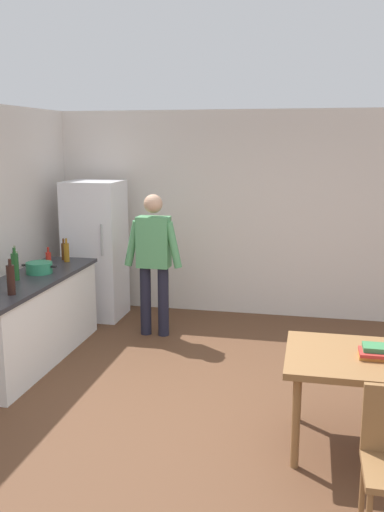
{
  "coord_description": "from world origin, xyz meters",
  "views": [
    {
      "loc": [
        0.84,
        -4.36,
        2.31
      ],
      "look_at": [
        -0.38,
        1.34,
        1.1
      ],
      "focal_mm": 39.24,
      "sensor_mm": 36.0,
      "label": 1
    }
  ],
  "objects_px": {
    "refrigerator": "(96,250)",
    "bottle_oil_amber": "(67,252)",
    "cooking_pot": "(39,268)",
    "bottle_sauce_red": "(49,260)",
    "bottle_wine_green": "(15,266)",
    "bottle_wine_dark": "(11,279)",
    "bottle_vinegar_tall": "(16,263)",
    "dining_table": "(382,367)",
    "bottle_beer_brown": "(64,251)",
    "person": "(154,256)",
    "book_stack": "(376,352)"
  },
  "relations": [
    {
      "from": "refrigerator",
      "to": "bottle_oil_amber",
      "type": "relative_size",
      "value": 6.43
    },
    {
      "from": "cooking_pot",
      "to": "bottle_sauce_red",
      "type": "relative_size",
      "value": 1.67
    },
    {
      "from": "bottle_oil_amber",
      "to": "bottle_wine_green",
      "type": "height_order",
      "value": "bottle_wine_green"
    },
    {
      "from": "cooking_pot",
      "to": "bottle_wine_dark",
      "type": "bearing_deg",
      "value": -79.76
    },
    {
      "from": "bottle_oil_amber",
      "to": "cooking_pot",
      "type": "bearing_deg",
      "value": -94.14
    },
    {
      "from": "bottle_sauce_red",
      "to": "bottle_wine_green",
      "type": "distance_m",
      "value": 0.59
    },
    {
      "from": "bottle_vinegar_tall",
      "to": "bottle_sauce_red",
      "type": "bearing_deg",
      "value": 64.99
    },
    {
      "from": "bottle_vinegar_tall",
      "to": "bottle_wine_green",
      "type": "distance_m",
      "value": 0.21
    },
    {
      "from": "dining_table",
      "to": "bottle_oil_amber",
      "type": "height_order",
      "value": "bottle_oil_amber"
    },
    {
      "from": "refrigerator",
      "to": "bottle_wine_dark",
      "type": "relative_size",
      "value": 5.29
    },
    {
      "from": "dining_table",
      "to": "bottle_beer_brown",
      "type": "bearing_deg",
      "value": 149.31
    },
    {
      "from": "bottle_wine_dark",
      "to": "refrigerator",
      "type": "bearing_deg",
      "value": 91.24
    },
    {
      "from": "bottle_beer_brown",
      "to": "bottle_wine_dark",
      "type": "height_order",
      "value": "bottle_wine_dark"
    },
    {
      "from": "cooking_pot",
      "to": "bottle_oil_amber",
      "type": "bearing_deg",
      "value": 85.86
    },
    {
      "from": "bottle_vinegar_tall",
      "to": "person",
      "type": "bearing_deg",
      "value": 37.36
    },
    {
      "from": "refrigerator",
      "to": "bottle_wine_green",
      "type": "xyz_separation_m",
      "value": [
        -0.2,
        -1.69,
        0.15
      ]
    },
    {
      "from": "cooking_pot",
      "to": "bottle_wine_dark",
      "type": "xyz_separation_m",
      "value": [
        0.15,
        -0.85,
        0.09
      ]
    },
    {
      "from": "cooking_pot",
      "to": "bottle_sauce_red",
      "type": "distance_m",
      "value": 0.25
    },
    {
      "from": "person",
      "to": "bottle_wine_green",
      "type": "height_order",
      "value": "person"
    },
    {
      "from": "person",
      "to": "cooking_pot",
      "type": "bearing_deg",
      "value": -142.68
    },
    {
      "from": "refrigerator",
      "to": "bottle_wine_dark",
      "type": "distance_m",
      "value": 2.21
    },
    {
      "from": "bottle_vinegar_tall",
      "to": "book_stack",
      "type": "xyz_separation_m",
      "value": [
        3.55,
        -1.21,
        -0.24
      ]
    },
    {
      "from": "person",
      "to": "bottle_beer_brown",
      "type": "relative_size",
      "value": 6.54
    },
    {
      "from": "dining_table",
      "to": "bottle_wine_dark",
      "type": "bearing_deg",
      "value": 171.34
    },
    {
      "from": "person",
      "to": "bottle_sauce_red",
      "type": "distance_m",
      "value": 1.2
    },
    {
      "from": "refrigerator",
      "to": "bottle_vinegar_tall",
      "type": "distance_m",
      "value": 1.54
    },
    {
      "from": "bottle_beer_brown",
      "to": "bottle_wine_dark",
      "type": "relative_size",
      "value": 0.76
    },
    {
      "from": "bottle_sauce_red",
      "to": "person",
      "type": "bearing_deg",
      "value": 27.77
    },
    {
      "from": "bottle_beer_brown",
      "to": "book_stack",
      "type": "height_order",
      "value": "bottle_beer_brown"
    },
    {
      "from": "dining_table",
      "to": "bottle_wine_dark",
      "type": "relative_size",
      "value": 4.12
    },
    {
      "from": "bottle_wine_green",
      "to": "bottle_oil_amber",
      "type": "bearing_deg",
      "value": 81.71
    },
    {
      "from": "bottle_sauce_red",
      "to": "bottle_vinegar_tall",
      "type": "bearing_deg",
      "value": -115.01
    },
    {
      "from": "bottle_oil_amber",
      "to": "bottle_wine_green",
      "type": "distance_m",
      "value": 0.95
    },
    {
      "from": "bottle_wine_green",
      "to": "person",
      "type": "bearing_deg",
      "value": 44.75
    },
    {
      "from": "bottle_oil_amber",
      "to": "book_stack",
      "type": "height_order",
      "value": "bottle_oil_amber"
    },
    {
      "from": "person",
      "to": "bottle_beer_brown",
      "type": "bearing_deg",
      "value": -174.53
    },
    {
      "from": "person",
      "to": "bottle_oil_amber",
      "type": "height_order",
      "value": "person"
    },
    {
      "from": "refrigerator",
      "to": "bottle_beer_brown",
      "type": "distance_m",
      "value": 0.68
    },
    {
      "from": "book_stack",
      "to": "bottle_sauce_red",
      "type": "bearing_deg",
      "value": 154.6
    },
    {
      "from": "refrigerator",
      "to": "dining_table",
      "type": "relative_size",
      "value": 1.29
    },
    {
      "from": "refrigerator",
      "to": "bottle_sauce_red",
      "type": "distance_m",
      "value": 1.12
    },
    {
      "from": "cooking_pot",
      "to": "bottle_wine_dark",
      "type": "relative_size",
      "value": 1.18
    },
    {
      "from": "person",
      "to": "bottle_beer_brown",
      "type": "height_order",
      "value": "person"
    },
    {
      "from": "refrigerator",
      "to": "cooking_pot",
      "type": "height_order",
      "value": "refrigerator"
    },
    {
      "from": "book_stack",
      "to": "bottle_oil_amber",
      "type": "bearing_deg",
      "value": 149.39
    },
    {
      "from": "refrigerator",
      "to": "bottle_vinegar_tall",
      "type": "height_order",
      "value": "refrigerator"
    },
    {
      "from": "bottle_vinegar_tall",
      "to": "bottle_sauce_red",
      "type": "distance_m",
      "value": 0.43
    },
    {
      "from": "bottle_wine_green",
      "to": "book_stack",
      "type": "relative_size",
      "value": 1.39
    },
    {
      "from": "refrigerator",
      "to": "bottle_sauce_red",
      "type": "height_order",
      "value": "refrigerator"
    },
    {
      "from": "bottle_oil_amber",
      "to": "bottle_wine_green",
      "type": "xyz_separation_m",
      "value": [
        -0.14,
        -0.94,
        0.03
      ]
    }
  ]
}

